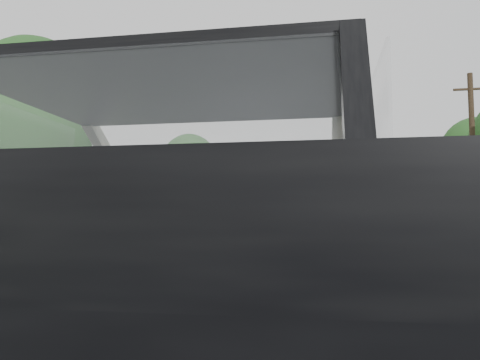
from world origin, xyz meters
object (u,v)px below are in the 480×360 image
at_px(other_car, 293,220).
at_px(utility_pole, 473,153).
at_px(subject_car, 198,234).
at_px(cat, 255,178).
at_px(highway_sign, 393,211).

distance_m(other_car, utility_pole, 9.25).
relative_size(subject_car, cat, 6.49).
relative_size(highway_sign, utility_pole, 0.31).
relative_size(cat, other_car, 0.14).
height_order(subject_car, utility_pole, utility_pole).
distance_m(subject_car, other_car, 22.34).
distance_m(cat, utility_pole, 21.79).
bearing_deg(utility_pole, subject_car, -110.42).
xyz_separation_m(highway_sign, utility_pole, (3.10, -4.18, 2.67)).
xyz_separation_m(subject_car, other_car, (-0.81, 22.32, 0.02)).
height_order(subject_car, cat, subject_car).
xyz_separation_m(subject_car, highway_sign, (4.68, 25.08, 0.48)).
bearing_deg(other_car, highway_sign, 33.45).
bearing_deg(utility_pole, cat, -110.44).
bearing_deg(cat, subject_car, -114.84).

